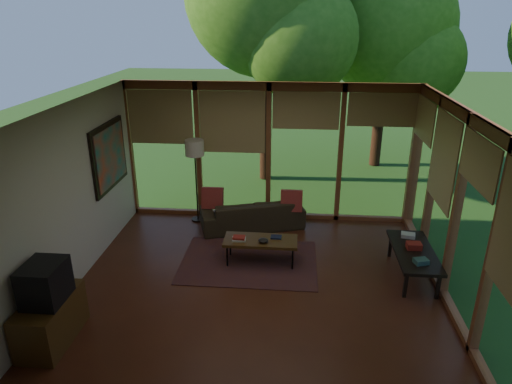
# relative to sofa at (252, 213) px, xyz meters

# --- Properties ---
(floor) EXTENTS (5.50, 5.50, 0.00)m
(floor) POSITION_rel_sofa_xyz_m (0.27, -2.00, -0.28)
(floor) COLOR #582817
(floor) RESTS_ON ground
(ceiling) EXTENTS (5.50, 5.50, 0.00)m
(ceiling) POSITION_rel_sofa_xyz_m (0.27, -2.00, 2.42)
(ceiling) COLOR white
(ceiling) RESTS_ON ground
(wall_left) EXTENTS (0.04, 5.00, 2.70)m
(wall_left) POSITION_rel_sofa_xyz_m (-2.48, -2.00, 1.07)
(wall_left) COLOR beige
(wall_left) RESTS_ON ground
(wall_front) EXTENTS (5.50, 0.04, 2.70)m
(wall_front) POSITION_rel_sofa_xyz_m (0.27, -4.50, 1.07)
(wall_front) COLOR beige
(wall_front) RESTS_ON ground
(window_wall_back) EXTENTS (5.50, 0.12, 2.70)m
(window_wall_back) POSITION_rel_sofa_xyz_m (0.27, 0.50, 1.07)
(window_wall_back) COLOR brown
(window_wall_back) RESTS_ON ground
(window_wall_right) EXTENTS (0.12, 5.00, 2.70)m
(window_wall_right) POSITION_rel_sofa_xyz_m (3.02, -2.00, 1.07)
(window_wall_right) COLOR brown
(window_wall_right) RESTS_ON ground
(tree_ne) EXTENTS (3.30, 3.30, 5.19)m
(tree_ne) POSITION_rel_sofa_xyz_m (2.96, 4.23, 3.24)
(tree_ne) COLOR #341C12
(tree_ne) RESTS_ON ground
(rug) EXTENTS (2.24, 1.59, 0.01)m
(rug) POSITION_rel_sofa_xyz_m (0.08, -1.35, -0.28)
(rug) COLOR maroon
(rug) RESTS_ON floor
(sofa) EXTENTS (2.08, 1.31, 0.57)m
(sofa) POSITION_rel_sofa_xyz_m (0.00, 0.00, 0.00)
(sofa) COLOR #332A19
(sofa) RESTS_ON floor
(pillow_left) EXTENTS (0.40, 0.22, 0.42)m
(pillow_left) POSITION_rel_sofa_xyz_m (-0.75, -0.05, 0.30)
(pillow_left) COLOR maroon
(pillow_left) RESTS_ON sofa
(pillow_right) EXTENTS (0.40, 0.22, 0.42)m
(pillow_right) POSITION_rel_sofa_xyz_m (0.75, -0.05, 0.30)
(pillow_right) COLOR maroon
(pillow_right) RESTS_ON sofa
(ct_book_lower) EXTENTS (0.23, 0.18, 0.03)m
(ct_book_lower) POSITION_rel_sofa_xyz_m (-0.08, -1.39, 0.16)
(ct_book_lower) COLOR beige
(ct_book_lower) RESTS_ON coffee_table
(ct_book_upper) EXTENTS (0.20, 0.15, 0.03)m
(ct_book_upper) POSITION_rel_sofa_xyz_m (-0.08, -1.39, 0.19)
(ct_book_upper) COLOR maroon
(ct_book_upper) RESTS_ON coffee_table
(ct_book_side) EXTENTS (0.18, 0.14, 0.03)m
(ct_book_side) POSITION_rel_sofa_xyz_m (0.52, -1.26, 0.16)
(ct_book_side) COLOR #151C30
(ct_book_side) RESTS_ON coffee_table
(ct_bowl) EXTENTS (0.16, 0.16, 0.07)m
(ct_bowl) POSITION_rel_sofa_xyz_m (0.32, -1.44, 0.18)
(ct_bowl) COLOR black
(ct_bowl) RESTS_ON coffee_table
(media_cabinet) EXTENTS (0.50, 1.00, 0.60)m
(media_cabinet) POSITION_rel_sofa_xyz_m (-2.20, -3.50, 0.02)
(media_cabinet) COLOR #523616
(media_cabinet) RESTS_ON floor
(television) EXTENTS (0.45, 0.55, 0.50)m
(television) POSITION_rel_sofa_xyz_m (-2.18, -3.50, 0.57)
(television) COLOR black
(television) RESTS_ON media_cabinet
(console_book_a) EXTENTS (0.23, 0.20, 0.07)m
(console_book_a) POSITION_rel_sofa_xyz_m (2.67, -1.95, 0.21)
(console_book_a) COLOR #2F5349
(console_book_a) RESTS_ON side_console
(console_book_b) EXTENTS (0.22, 0.17, 0.10)m
(console_book_b) POSITION_rel_sofa_xyz_m (2.67, -1.50, 0.22)
(console_book_b) COLOR maroon
(console_book_b) RESTS_ON side_console
(console_book_c) EXTENTS (0.25, 0.20, 0.06)m
(console_book_c) POSITION_rel_sofa_xyz_m (2.67, -1.10, 0.20)
(console_book_c) COLOR beige
(console_book_c) RESTS_ON side_console
(floor_lamp) EXTENTS (0.36, 0.36, 1.65)m
(floor_lamp) POSITION_rel_sofa_xyz_m (-1.11, 0.21, 1.12)
(floor_lamp) COLOR black
(floor_lamp) RESTS_ON floor
(coffee_table) EXTENTS (1.20, 0.50, 0.43)m
(coffee_table) POSITION_rel_sofa_xyz_m (0.27, -1.34, 0.11)
(coffee_table) COLOR #523616
(coffee_table) RESTS_ON floor
(side_console) EXTENTS (0.60, 1.40, 0.46)m
(side_console) POSITION_rel_sofa_xyz_m (2.67, -1.55, 0.13)
(side_console) COLOR black
(side_console) RESTS_ON floor
(wall_painting) EXTENTS (0.06, 1.35, 1.15)m
(wall_painting) POSITION_rel_sofa_xyz_m (-2.44, -0.60, 1.27)
(wall_painting) COLOR black
(wall_painting) RESTS_ON wall_left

